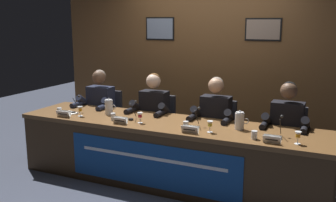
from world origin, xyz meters
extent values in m
plane|color=#383D4C|center=(0.00, 0.00, 0.00)|extent=(12.00, 12.00, 0.00)
cube|color=brown|center=(0.00, 1.46, 1.30)|extent=(4.89, 0.12, 2.60)
cube|color=black|center=(-0.78, 1.40, 1.78)|extent=(0.47, 0.02, 0.34)
cube|color=#8C99AD|center=(-0.78, 1.38, 1.78)|extent=(0.43, 0.01, 0.30)
cube|color=black|center=(0.78, 1.40, 1.78)|extent=(0.49, 0.02, 0.31)
cube|color=gray|center=(0.78, 1.38, 1.78)|extent=(0.45, 0.01, 0.27)
cube|color=brown|center=(0.00, 0.00, 0.71)|extent=(3.69, 0.84, 0.05)
cube|color=#402A16|center=(0.00, -0.40, 0.34)|extent=(3.63, 0.04, 0.69)
cube|color=#402A16|center=(-1.80, 0.00, 0.34)|extent=(0.08, 0.76, 0.69)
cube|color=#402A16|center=(1.80, 0.00, 0.34)|extent=(0.08, 0.76, 0.69)
cube|color=#19478C|center=(-0.02, -0.42, 0.34)|extent=(2.05, 0.01, 0.50)
cube|color=white|center=(-0.02, -0.42, 0.43)|extent=(1.74, 0.00, 0.04)
cylinder|color=black|center=(-1.27, 0.52, 0.01)|extent=(0.44, 0.44, 0.02)
cylinder|color=black|center=(-1.27, 0.52, 0.23)|extent=(0.05, 0.05, 0.41)
cube|color=#232328|center=(-1.27, 0.52, 0.44)|extent=(0.44, 0.44, 0.03)
cube|color=#232328|center=(-1.27, 0.72, 0.68)|extent=(0.40, 0.05, 0.44)
cylinder|color=black|center=(-1.37, 0.17, 0.23)|extent=(0.10, 0.10, 0.46)
cylinder|color=black|center=(-1.17, 0.17, 0.23)|extent=(0.10, 0.10, 0.46)
cylinder|color=black|center=(-1.37, 0.32, 0.51)|extent=(0.13, 0.34, 0.13)
cylinder|color=black|center=(-1.17, 0.32, 0.51)|extent=(0.13, 0.34, 0.13)
cube|color=#1E2338|center=(-1.27, 0.49, 0.75)|extent=(0.36, 0.20, 0.48)
sphere|color=brown|center=(-1.27, 0.47, 1.12)|extent=(0.19, 0.19, 0.19)
sphere|color=gray|center=(-1.27, 0.48, 1.14)|extent=(0.17, 0.17, 0.17)
cylinder|color=#1E2338|center=(-1.48, 0.39, 0.77)|extent=(0.09, 0.30, 0.25)
cylinder|color=#1E2338|center=(-1.06, 0.39, 0.77)|extent=(0.09, 0.30, 0.25)
cylinder|color=#1E2338|center=(-1.48, 0.23, 0.77)|extent=(0.07, 0.24, 0.07)
cylinder|color=#1E2338|center=(-1.06, 0.23, 0.77)|extent=(0.07, 0.24, 0.07)
cube|color=white|center=(-1.26, -0.33, 0.78)|extent=(0.19, 0.03, 0.08)
cube|color=white|center=(-1.26, -0.30, 0.78)|extent=(0.19, 0.03, 0.08)
cube|color=black|center=(-1.26, -0.33, 0.78)|extent=(0.13, 0.01, 0.01)
cylinder|color=white|center=(-1.10, -0.20, 0.74)|extent=(0.06, 0.06, 0.00)
cylinder|color=white|center=(-1.10, -0.20, 0.77)|extent=(0.01, 0.01, 0.05)
cone|color=white|center=(-1.10, -0.20, 0.83)|extent=(0.06, 0.06, 0.06)
cylinder|color=orange|center=(-1.10, -0.20, 0.82)|extent=(0.04, 0.04, 0.04)
cylinder|color=silver|center=(-1.40, -0.23, 0.78)|extent=(0.06, 0.06, 0.08)
cylinder|color=silver|center=(-1.40, -0.23, 0.76)|extent=(0.05, 0.05, 0.05)
cylinder|color=black|center=(-1.27, -0.12, 0.75)|extent=(0.06, 0.06, 0.02)
cylinder|color=black|center=(-1.27, -0.05, 0.85)|extent=(0.01, 0.13, 0.18)
sphere|color=#2D2D2D|center=(-1.27, 0.01, 0.94)|extent=(0.03, 0.03, 0.03)
cylinder|color=black|center=(-0.42, 0.52, 0.01)|extent=(0.44, 0.44, 0.02)
cylinder|color=black|center=(-0.42, 0.52, 0.23)|extent=(0.05, 0.05, 0.41)
cube|color=#232328|center=(-0.42, 0.52, 0.44)|extent=(0.44, 0.44, 0.03)
cube|color=#232328|center=(-0.42, 0.72, 0.68)|extent=(0.40, 0.05, 0.44)
cylinder|color=black|center=(-0.52, 0.17, 0.23)|extent=(0.10, 0.10, 0.46)
cylinder|color=black|center=(-0.32, 0.17, 0.23)|extent=(0.10, 0.10, 0.46)
cylinder|color=black|center=(-0.52, 0.32, 0.51)|extent=(0.13, 0.34, 0.13)
cylinder|color=black|center=(-0.32, 0.32, 0.51)|extent=(0.13, 0.34, 0.13)
cube|color=black|center=(-0.42, 0.49, 0.75)|extent=(0.36, 0.20, 0.48)
sphere|color=beige|center=(-0.42, 0.47, 1.12)|extent=(0.19, 0.19, 0.19)
sphere|color=#593819|center=(-0.42, 0.48, 1.14)|extent=(0.17, 0.17, 0.17)
cylinder|color=black|center=(-0.63, 0.39, 0.77)|extent=(0.09, 0.30, 0.25)
cylinder|color=black|center=(-0.21, 0.39, 0.77)|extent=(0.09, 0.30, 0.25)
cylinder|color=black|center=(-0.63, 0.23, 0.77)|extent=(0.07, 0.24, 0.07)
cylinder|color=black|center=(-0.21, 0.23, 0.77)|extent=(0.07, 0.24, 0.07)
cube|color=white|center=(-0.46, -0.32, 0.78)|extent=(0.18, 0.03, 0.08)
cube|color=white|center=(-0.46, -0.28, 0.78)|extent=(0.18, 0.03, 0.08)
cube|color=black|center=(-0.46, -0.32, 0.78)|extent=(0.13, 0.01, 0.01)
cylinder|color=white|center=(-0.27, -0.18, 0.74)|extent=(0.06, 0.06, 0.00)
cylinder|color=white|center=(-0.27, -0.18, 0.77)|extent=(0.01, 0.01, 0.05)
cone|color=white|center=(-0.27, -0.18, 0.83)|extent=(0.06, 0.06, 0.06)
cylinder|color=#B21E2D|center=(-0.27, -0.18, 0.82)|extent=(0.04, 0.04, 0.04)
cylinder|color=silver|center=(-0.63, -0.19, 0.78)|extent=(0.06, 0.06, 0.08)
cylinder|color=silver|center=(-0.63, -0.19, 0.76)|extent=(0.05, 0.05, 0.05)
cylinder|color=black|center=(-0.43, -0.11, 0.75)|extent=(0.06, 0.06, 0.02)
cylinder|color=black|center=(-0.43, -0.05, 0.85)|extent=(0.01, 0.13, 0.18)
sphere|color=#2D2D2D|center=(-0.43, 0.02, 0.94)|extent=(0.03, 0.03, 0.03)
cylinder|color=black|center=(0.42, 0.52, 0.01)|extent=(0.44, 0.44, 0.02)
cylinder|color=black|center=(0.42, 0.52, 0.23)|extent=(0.05, 0.05, 0.41)
cube|color=#232328|center=(0.42, 0.52, 0.44)|extent=(0.44, 0.44, 0.03)
cube|color=#232328|center=(0.42, 0.72, 0.68)|extent=(0.40, 0.05, 0.44)
cylinder|color=black|center=(0.32, 0.17, 0.23)|extent=(0.10, 0.10, 0.46)
cylinder|color=black|center=(0.52, 0.17, 0.23)|extent=(0.10, 0.10, 0.46)
cylinder|color=black|center=(0.32, 0.32, 0.51)|extent=(0.13, 0.34, 0.13)
cylinder|color=black|center=(0.52, 0.32, 0.51)|extent=(0.13, 0.34, 0.13)
cube|color=black|center=(0.42, 0.49, 0.75)|extent=(0.36, 0.20, 0.48)
sphere|color=tan|center=(0.42, 0.47, 1.12)|extent=(0.19, 0.19, 0.19)
sphere|color=gray|center=(0.42, 0.48, 1.14)|extent=(0.17, 0.17, 0.17)
cylinder|color=black|center=(0.21, 0.39, 0.77)|extent=(0.09, 0.30, 0.25)
cylinder|color=black|center=(0.63, 0.39, 0.77)|extent=(0.09, 0.30, 0.25)
cylinder|color=black|center=(0.21, 0.23, 0.77)|extent=(0.07, 0.24, 0.07)
cylinder|color=black|center=(0.63, 0.23, 0.77)|extent=(0.07, 0.24, 0.07)
cube|color=white|center=(0.40, -0.33, 0.78)|extent=(0.18, 0.03, 0.08)
cube|color=white|center=(0.40, -0.29, 0.78)|extent=(0.18, 0.03, 0.08)
cube|color=black|center=(0.40, -0.33, 0.78)|extent=(0.13, 0.01, 0.01)
cylinder|color=white|center=(0.58, -0.20, 0.74)|extent=(0.06, 0.06, 0.00)
cylinder|color=white|center=(0.58, -0.20, 0.77)|extent=(0.01, 0.01, 0.05)
cone|color=white|center=(0.58, -0.20, 0.83)|extent=(0.06, 0.06, 0.06)
cylinder|color=yellow|center=(0.58, -0.20, 0.82)|extent=(0.04, 0.04, 0.04)
cylinder|color=silver|center=(0.30, -0.18, 0.78)|extent=(0.06, 0.06, 0.08)
cylinder|color=silver|center=(0.30, -0.18, 0.76)|extent=(0.05, 0.05, 0.05)
cylinder|color=black|center=(0.38, -0.12, 0.75)|extent=(0.06, 0.06, 0.02)
cylinder|color=black|center=(0.38, -0.06, 0.85)|extent=(0.01, 0.13, 0.18)
sphere|color=#2D2D2D|center=(0.38, 0.01, 0.94)|extent=(0.03, 0.03, 0.03)
cylinder|color=black|center=(1.27, 0.52, 0.01)|extent=(0.44, 0.44, 0.02)
cylinder|color=black|center=(1.27, 0.52, 0.23)|extent=(0.05, 0.05, 0.41)
cube|color=#232328|center=(1.27, 0.52, 0.44)|extent=(0.44, 0.44, 0.03)
cube|color=#232328|center=(1.27, 0.72, 0.68)|extent=(0.40, 0.05, 0.44)
cylinder|color=black|center=(1.17, 0.17, 0.23)|extent=(0.10, 0.10, 0.46)
cylinder|color=black|center=(1.37, 0.17, 0.23)|extent=(0.10, 0.10, 0.46)
cylinder|color=black|center=(1.17, 0.32, 0.51)|extent=(0.13, 0.34, 0.13)
cylinder|color=black|center=(1.37, 0.32, 0.51)|extent=(0.13, 0.34, 0.13)
cube|color=black|center=(1.27, 0.49, 0.75)|extent=(0.36, 0.20, 0.48)
sphere|color=brown|center=(1.27, 0.47, 1.12)|extent=(0.19, 0.19, 0.19)
sphere|color=black|center=(1.27, 0.48, 1.14)|extent=(0.17, 0.17, 0.17)
cylinder|color=black|center=(1.06, 0.39, 0.77)|extent=(0.09, 0.30, 0.25)
cylinder|color=black|center=(1.48, 0.39, 0.77)|extent=(0.09, 0.30, 0.25)
cylinder|color=black|center=(1.06, 0.23, 0.77)|extent=(0.07, 0.24, 0.07)
cylinder|color=black|center=(1.48, 0.23, 0.77)|extent=(0.07, 0.24, 0.07)
cube|color=white|center=(1.24, -0.32, 0.78)|extent=(0.17, 0.03, 0.08)
cube|color=white|center=(1.24, -0.29, 0.78)|extent=(0.17, 0.03, 0.08)
cube|color=black|center=(1.24, -0.32, 0.78)|extent=(0.12, 0.01, 0.01)
cylinder|color=white|center=(1.46, -0.23, 0.74)|extent=(0.06, 0.06, 0.00)
cylinder|color=white|center=(1.46, -0.23, 0.77)|extent=(0.01, 0.01, 0.05)
cone|color=white|center=(1.46, -0.23, 0.83)|extent=(0.06, 0.06, 0.06)
cylinder|color=orange|center=(1.46, -0.23, 0.82)|extent=(0.04, 0.04, 0.04)
cylinder|color=silver|center=(1.05, -0.24, 0.78)|extent=(0.06, 0.06, 0.08)
cylinder|color=silver|center=(1.05, -0.24, 0.76)|extent=(0.05, 0.05, 0.05)
cylinder|color=black|center=(1.28, -0.13, 0.75)|extent=(0.06, 0.06, 0.02)
cylinder|color=black|center=(1.28, -0.07, 0.85)|extent=(0.01, 0.13, 0.18)
sphere|color=#2D2D2D|center=(1.28, 0.00, 0.94)|extent=(0.03, 0.03, 0.03)
cylinder|color=silver|center=(-0.83, 0.03, 0.83)|extent=(0.10, 0.10, 0.18)
cylinder|color=silver|center=(-0.83, 0.03, 0.92)|extent=(0.08, 0.09, 0.01)
sphere|color=silver|center=(-0.83, 0.03, 0.94)|extent=(0.02, 0.02, 0.02)
torus|color=silver|center=(-0.76, 0.03, 0.83)|extent=(0.07, 0.01, 0.07)
cylinder|color=silver|center=(0.83, 0.05, 0.83)|extent=(0.10, 0.10, 0.18)
cylinder|color=silver|center=(0.83, 0.05, 0.92)|extent=(0.08, 0.08, 0.01)
sphere|color=silver|center=(0.83, 0.05, 0.94)|extent=(0.02, 0.02, 0.02)
torus|color=silver|center=(0.90, 0.05, 0.83)|extent=(0.07, 0.01, 0.07)
cube|color=white|center=(-1.32, -0.14, 0.74)|extent=(0.24, 0.20, 0.01)
camera|label=1|loc=(1.79, -3.89, 1.88)|focal=40.62mm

